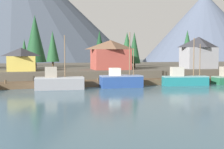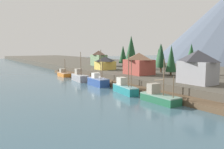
{
  "view_description": "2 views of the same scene",
  "coord_description": "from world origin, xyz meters",
  "px_view_note": "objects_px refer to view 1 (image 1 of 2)",
  "views": [
    {
      "loc": [
        -16.53,
        -54.84,
        6.16
      ],
      "look_at": [
        -0.93,
        1.81,
        2.07
      ],
      "focal_mm": 49.96,
      "sensor_mm": 36.0,
      "label": 1
    },
    {
      "loc": [
        53.32,
        -32.57,
        10.21
      ],
      "look_at": [
        -0.23,
        2.92,
        2.83
      ],
      "focal_mm": 36.39,
      "sensor_mm": 36.0,
      "label": 2
    }
  ],
  "objects_px": {
    "conifer_mid_right": "(134,48)",
    "conifer_far_left": "(187,46)",
    "conifer_mid_left": "(53,46)",
    "house_grey": "(199,52)",
    "fishing_boat_teal": "(184,79)",
    "conifer_back_right": "(24,50)",
    "house_red": "(111,54)",
    "fishing_boat_blue": "(121,80)",
    "conifer_near_right": "(100,46)",
    "house_yellow": "(21,59)",
    "conifer_back_left": "(35,39)",
    "fishing_boat_grey": "(59,82)",
    "conifer_near_left": "(127,47)"
  },
  "relations": [
    {
      "from": "fishing_boat_teal",
      "to": "conifer_near_right",
      "type": "bearing_deg",
      "value": 125.02
    },
    {
      "from": "fishing_boat_grey",
      "to": "house_yellow",
      "type": "bearing_deg",
      "value": 119.98
    },
    {
      "from": "fishing_boat_blue",
      "to": "fishing_boat_teal",
      "type": "distance_m",
      "value": 12.48
    },
    {
      "from": "house_red",
      "to": "conifer_mid_left",
      "type": "height_order",
      "value": "conifer_mid_left"
    },
    {
      "from": "fishing_boat_grey",
      "to": "conifer_far_left",
      "type": "relative_size",
      "value": 0.86
    },
    {
      "from": "conifer_near_left",
      "to": "conifer_far_left",
      "type": "relative_size",
      "value": 0.87
    },
    {
      "from": "fishing_boat_grey",
      "to": "house_red",
      "type": "relative_size",
      "value": 1.11
    },
    {
      "from": "house_red",
      "to": "conifer_back_left",
      "type": "bearing_deg",
      "value": 148.97
    },
    {
      "from": "fishing_boat_teal",
      "to": "conifer_mid_left",
      "type": "xyz_separation_m",
      "value": [
        -21.74,
        33.32,
        6.74
      ]
    },
    {
      "from": "conifer_near_left",
      "to": "conifer_mid_right",
      "type": "xyz_separation_m",
      "value": [
        -0.71,
        -7.83,
        -0.31
      ]
    },
    {
      "from": "conifer_near_left",
      "to": "house_grey",
      "type": "bearing_deg",
      "value": -48.62
    },
    {
      "from": "house_grey",
      "to": "house_red",
      "type": "bearing_deg",
      "value": 176.77
    },
    {
      "from": "conifer_mid_left",
      "to": "house_grey",
      "type": "bearing_deg",
      "value": -33.49
    },
    {
      "from": "house_grey",
      "to": "conifer_back_left",
      "type": "xyz_separation_m",
      "value": [
        -36.93,
        10.74,
        3.24
      ]
    },
    {
      "from": "conifer_mid_left",
      "to": "conifer_back_left",
      "type": "height_order",
      "value": "conifer_back_left"
    },
    {
      "from": "house_yellow",
      "to": "conifer_back_left",
      "type": "xyz_separation_m",
      "value": [
        3.06,
        9.67,
        4.61
      ]
    },
    {
      "from": "conifer_near_right",
      "to": "conifer_far_left",
      "type": "distance_m",
      "value": 30.84
    },
    {
      "from": "house_grey",
      "to": "conifer_mid_left",
      "type": "distance_m",
      "value": 38.41
    },
    {
      "from": "fishing_boat_grey",
      "to": "conifer_near_right",
      "type": "distance_m",
      "value": 26.97
    },
    {
      "from": "fishing_boat_teal",
      "to": "conifer_mid_right",
      "type": "bearing_deg",
      "value": 109.17
    },
    {
      "from": "fishing_boat_blue",
      "to": "conifer_near_right",
      "type": "distance_m",
      "value": 23.75
    },
    {
      "from": "conifer_back_left",
      "to": "conifer_back_right",
      "type": "bearing_deg",
      "value": 98.6
    },
    {
      "from": "house_red",
      "to": "conifer_mid_left",
      "type": "relative_size",
      "value": 0.85
    },
    {
      "from": "house_yellow",
      "to": "conifer_back_right",
      "type": "relative_size",
      "value": 0.85
    },
    {
      "from": "fishing_boat_blue",
      "to": "conifer_far_left",
      "type": "bearing_deg",
      "value": 47.66
    },
    {
      "from": "conifer_back_right",
      "to": "conifer_far_left",
      "type": "xyz_separation_m",
      "value": [
        47.6,
        -7.71,
        1.33
      ]
    },
    {
      "from": "house_grey",
      "to": "conifer_mid_left",
      "type": "height_order",
      "value": "conifer_mid_left"
    },
    {
      "from": "house_yellow",
      "to": "conifer_back_left",
      "type": "height_order",
      "value": "conifer_back_left"
    },
    {
      "from": "fishing_boat_grey",
      "to": "conifer_near_left",
      "type": "bearing_deg",
      "value": 56.88
    },
    {
      "from": "house_red",
      "to": "fishing_boat_blue",
      "type": "bearing_deg",
      "value": -97.27
    },
    {
      "from": "conifer_near_right",
      "to": "conifer_mid_left",
      "type": "xyz_separation_m",
      "value": [
        -10.68,
        10.4,
        0.02
      ]
    },
    {
      "from": "house_yellow",
      "to": "conifer_near_left",
      "type": "bearing_deg",
      "value": 26.48
    },
    {
      "from": "fishing_boat_blue",
      "to": "conifer_near_left",
      "type": "distance_m",
      "value": 29.07
    },
    {
      "from": "house_yellow",
      "to": "conifer_far_left",
      "type": "distance_m",
      "value": 51.8
    },
    {
      "from": "house_grey",
      "to": "conifer_back_left",
      "type": "distance_m",
      "value": 38.59
    },
    {
      "from": "conifer_back_left",
      "to": "conifer_far_left",
      "type": "distance_m",
      "value": 45.99
    },
    {
      "from": "house_yellow",
      "to": "conifer_mid_right",
      "type": "height_order",
      "value": "conifer_mid_right"
    },
    {
      "from": "fishing_boat_blue",
      "to": "house_grey",
      "type": "bearing_deg",
      "value": 29.37
    },
    {
      "from": "fishing_boat_teal",
      "to": "conifer_back_right",
      "type": "height_order",
      "value": "conifer_back_right"
    },
    {
      "from": "house_yellow",
      "to": "conifer_far_left",
      "type": "xyz_separation_m",
      "value": [
        48.09,
        18.96,
        3.45
      ]
    },
    {
      "from": "house_yellow",
      "to": "conifer_back_left",
      "type": "distance_m",
      "value": 11.14
    },
    {
      "from": "conifer_mid_right",
      "to": "conifer_far_left",
      "type": "relative_size",
      "value": 0.83
    },
    {
      "from": "fishing_boat_grey",
      "to": "conifer_mid_right",
      "type": "height_order",
      "value": "conifer_mid_right"
    },
    {
      "from": "fishing_boat_teal",
      "to": "house_grey",
      "type": "relative_size",
      "value": 1.14
    },
    {
      "from": "fishing_boat_blue",
      "to": "conifer_mid_right",
      "type": "xyz_separation_m",
      "value": [
        9.18,
        18.73,
        6.15
      ]
    },
    {
      "from": "fishing_boat_blue",
      "to": "house_grey",
      "type": "distance_m",
      "value": 26.19
    },
    {
      "from": "conifer_near_right",
      "to": "conifer_mid_left",
      "type": "bearing_deg",
      "value": 135.75
    },
    {
      "from": "conifer_near_right",
      "to": "conifer_back_left",
      "type": "relative_size",
      "value": 0.74
    },
    {
      "from": "house_grey",
      "to": "conifer_mid_left",
      "type": "bearing_deg",
      "value": 146.51
    },
    {
      "from": "house_red",
      "to": "conifer_near_right",
      "type": "xyz_separation_m",
      "value": [
        -0.26,
        9.58,
        2.13
      ]
    }
  ]
}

